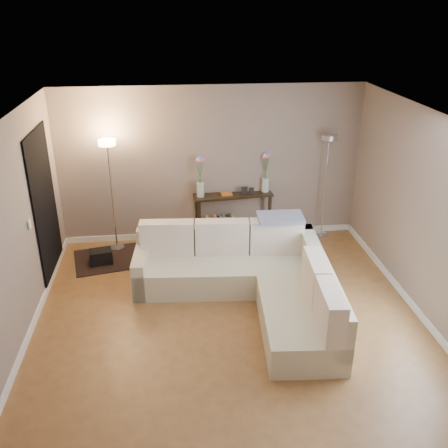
{
  "coord_description": "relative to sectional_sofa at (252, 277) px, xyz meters",
  "views": [
    {
      "loc": [
        -0.66,
        -5.15,
        3.8
      ],
      "look_at": [
        0.0,
        0.8,
        1.1
      ],
      "focal_mm": 40.0,
      "sensor_mm": 36.0,
      "label": 1
    }
  ],
  "objects": [
    {
      "name": "floor",
      "position": [
        -0.37,
        -0.68,
        -0.34
      ],
      "size": [
        5.0,
        5.5,
        0.01
      ],
      "primitive_type": "cube",
      "color": "#966536",
      "rests_on": "ground"
    },
    {
      "name": "ceiling",
      "position": [
        -0.37,
        -0.68,
        2.27
      ],
      "size": [
        5.0,
        5.5,
        0.01
      ],
      "primitive_type": "cube",
      "color": "white",
      "rests_on": "ground"
    },
    {
      "name": "wall_back",
      "position": [
        -0.37,
        2.08,
        0.96
      ],
      "size": [
        5.0,
        0.02,
        2.6
      ],
      "primitive_type": "cube",
      "color": "gray",
      "rests_on": "ground"
    },
    {
      "name": "wall_front",
      "position": [
        -0.37,
        -3.44,
        0.96
      ],
      "size": [
        5.0,
        0.02,
        2.6
      ],
      "primitive_type": "cube",
      "color": "gray",
      "rests_on": "ground"
    },
    {
      "name": "wall_left",
      "position": [
        -2.88,
        -0.68,
        0.96
      ],
      "size": [
        0.02,
        5.5,
        2.6
      ],
      "primitive_type": "cube",
      "color": "gray",
      "rests_on": "ground"
    },
    {
      "name": "wall_right",
      "position": [
        2.14,
        -0.68,
        0.96
      ],
      "size": [
        0.02,
        5.5,
        2.6
      ],
      "primitive_type": "cube",
      "color": "gray",
      "rests_on": "ground"
    },
    {
      "name": "baseboard_back",
      "position": [
        -0.37,
        2.06,
        -0.29
      ],
      "size": [
        5.0,
        0.03,
        0.1
      ],
      "primitive_type": "cube",
      "color": "white",
      "rests_on": "ground"
    },
    {
      "name": "baseboard_left",
      "position": [
        -2.85,
        -0.68,
        -0.29
      ],
      "size": [
        0.03,
        5.5,
        0.1
      ],
      "primitive_type": "cube",
      "color": "white",
      "rests_on": "ground"
    },
    {
      "name": "baseboard_right",
      "position": [
        2.12,
        -0.68,
        -0.29
      ],
      "size": [
        0.03,
        5.5,
        0.1
      ],
      "primitive_type": "cube",
      "color": "white",
      "rests_on": "ground"
    },
    {
      "name": "doorway",
      "position": [
        -2.85,
        1.02,
        0.76
      ],
      "size": [
        0.02,
        1.2,
        2.2
      ],
      "primitive_type": "cube",
      "color": "black",
      "rests_on": "ground"
    },
    {
      "name": "switch_plate",
      "position": [
        -2.85,
        0.17,
        0.86
      ],
      "size": [
        0.02,
        0.08,
        0.12
      ],
      "primitive_type": "cube",
      "color": "white",
      "rests_on": "ground"
    },
    {
      "name": "sectional_sofa",
      "position": [
        0.0,
        0.0,
        0.0
      ],
      "size": [
        2.65,
        2.67,
        0.91
      ],
      "color": "beige",
      "rests_on": "floor"
    },
    {
      "name": "throw_blanket",
      "position": [
        0.5,
        0.6,
        0.61
      ],
      "size": [
        0.66,
        0.4,
        0.09
      ],
      "primitive_type": "cube",
      "rotation": [
        0.1,
        0.0,
        -0.02
      ],
      "color": "gray",
      "rests_on": "sectional_sofa"
    },
    {
      "name": "console_table",
      "position": [
        -0.09,
        1.96,
        0.12
      ],
      "size": [
        1.35,
        0.49,
        0.81
      ],
      "color": "black",
      "rests_on": "floor"
    },
    {
      "name": "leaning_mirror",
      "position": [
        -0.02,
        2.14,
        0.84
      ],
      "size": [
        0.93,
        0.14,
        0.73
      ],
      "color": "black",
      "rests_on": "console_table"
    },
    {
      "name": "table_decor",
      "position": [
        -0.01,
        1.93,
        0.5
      ],
      "size": [
        0.56,
        0.14,
        0.13
      ],
      "color": "#C56A22",
      "rests_on": "console_table"
    },
    {
      "name": "flower_vase_left",
      "position": [
        -0.56,
        1.92,
        0.76
      ],
      "size": [
        0.16,
        0.13,
        0.69
      ],
      "color": "silver",
      "rests_on": "console_table"
    },
    {
      "name": "flower_vase_right",
      "position": [
        0.55,
        2.03,
        0.76
      ],
      "size": [
        0.16,
        0.13,
        0.69
      ],
      "color": "silver",
      "rests_on": "console_table"
    },
    {
      "name": "floor_lamp_lit",
      "position": [
        -1.98,
        1.76,
        0.97
      ],
      "size": [
        0.31,
        0.31,
        1.85
      ],
      "color": "silver",
      "rests_on": "floor"
    },
    {
      "name": "floor_lamp_unlit",
      "position": [
        1.54,
        1.87,
        0.94
      ],
      "size": [
        0.32,
        0.32,
        1.81
      ],
      "color": "silver",
      "rests_on": "floor"
    },
    {
      "name": "charcoal_rug",
      "position": [
        -2.01,
        1.39,
        -0.33
      ],
      "size": [
        1.36,
        1.13,
        0.02
      ],
      "primitive_type": "cube",
      "rotation": [
        0.0,
        0.0,
        0.2
      ],
      "color": "black",
      "rests_on": "floor"
    },
    {
      "name": "black_bag",
      "position": [
        -2.19,
        1.26,
        -0.22
      ],
      "size": [
        0.38,
        0.31,
        0.22
      ],
      "primitive_type": "cube",
      "rotation": [
        0.0,
        0.0,
        0.2
      ],
      "color": "black",
      "rests_on": "charcoal_rug"
    }
  ]
}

